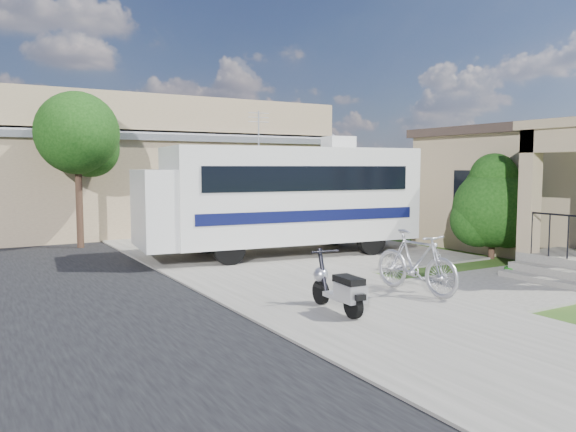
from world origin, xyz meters
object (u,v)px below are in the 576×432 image
garden_hose (513,272)px  motorhome (282,196)px  scooter (340,289)px  shrub (492,205)px  bicycle (416,265)px

garden_hose → motorhome: bearing=121.1°
motorhome → scooter: (-2.25, -5.80, -1.20)m
shrub → bicycle: (-4.78, -2.27, -0.83)m
shrub → garden_hose: (-1.55, -1.89, -1.32)m
bicycle → garden_hose: bearing=1.0°
shrub → bicycle: size_ratio=1.42×
shrub → garden_hose: size_ratio=7.61×
motorhome → scooter: 6.34m
motorhome → shrub: bearing=-28.0°
bicycle → garden_hose: (3.22, 0.37, -0.50)m
scooter → motorhome: bearing=72.9°
shrub → garden_hose: 2.78m
shrub → bicycle: bearing=-154.6°
scooter → bicycle: 2.09m
scooter → bicycle: bearing=16.2°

